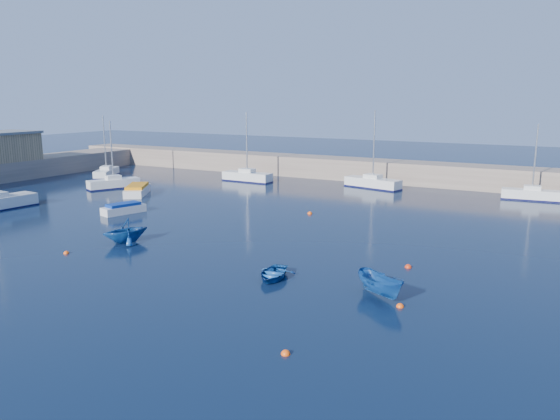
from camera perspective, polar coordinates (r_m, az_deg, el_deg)
The scene contains 17 objects.
ground at distance 31.11m, azimuth -18.96°, elevation -8.28°, with size 220.00×220.00×0.00m, color black.
back_wall at distance 69.62m, azimuth 9.98°, elevation 4.09°, with size 96.00×4.50×2.60m, color gray.
sailboat_3 at distance 65.73m, azimuth -16.99°, elevation 2.70°, with size 3.92×5.92×7.72m.
sailboat_4 at distance 76.05m, azimuth -17.67°, elevation 3.78°, with size 4.46×6.14×7.99m.
sailboat_5 at distance 68.21m, azimuth -3.45°, elevation 3.53°, with size 6.48×1.96×8.54m.
sailboat_6 at distance 64.03m, azimuth 9.66°, elevation 2.85°, with size 6.96×3.37×8.85m.
sailboat_7 at distance 61.26m, azimuth 24.82°, elevation 1.50°, with size 5.87×2.11×7.68m.
motorboat_1 at distance 51.19m, azimuth -16.03°, elevation 0.15°, with size 2.39×4.11×0.95m.
motorboat_2 at distance 60.74m, azimuth -14.70°, elevation 2.05°, with size 4.43×5.55×1.11m.
dinghy_center at distance 31.66m, azimuth -0.74°, elevation -6.67°, with size 2.14×3.00×0.62m, color #14468E.
dinghy_left at distance 40.85m, azimuth -15.84°, elevation -2.08°, with size 2.87×3.32×1.75m, color #14468E.
dinghy_right at distance 29.28m, azimuth 10.46°, elevation -7.73°, with size 1.26×3.34×1.29m, color #14468E.
buoy_0 at distance 39.44m, azimuth -21.42°, elevation -4.26°, with size 0.38×0.38×0.38m, color #FF500D.
buoy_1 at distance 34.70m, azimuth 13.25°, elevation -5.88°, with size 0.43×0.43×0.43m, color red.
buoy_2 at distance 28.35m, azimuth 12.43°, elevation -9.86°, with size 0.39×0.39×0.39m, color #FF500D.
buoy_3 at distance 49.16m, azimuth 3.13°, elevation -0.41°, with size 0.44×0.44×0.44m, color #FF500D.
buoy_5 at distance 23.02m, azimuth 0.60°, elevation -14.85°, with size 0.39×0.39×0.39m, color #FF500D.
Camera 1 is at (22.01, -19.44, 10.28)m, focal length 35.00 mm.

